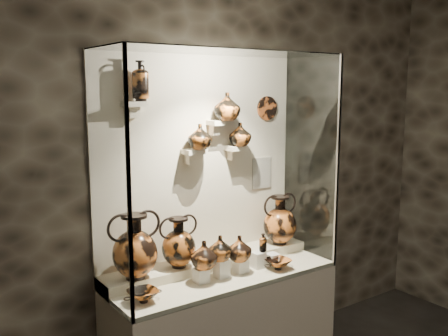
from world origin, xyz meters
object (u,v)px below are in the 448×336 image
at_px(lekythos_tall, 140,78).
at_px(ovoid_vase_c, 240,134).
at_px(jug_c, 239,248).
at_px(jug_a, 204,255).
at_px(ovoid_vase_a, 200,137).
at_px(amphora_mid, 178,242).
at_px(amphora_left, 135,246).
at_px(amphora_right, 280,220).
at_px(lekythos_small, 263,241).
at_px(ovoid_vase_b, 227,106).
at_px(kylix_right, 278,263).
at_px(jug_b, 220,248).
at_px(kylix_left, 143,295).

bearing_deg(lekythos_tall, ovoid_vase_c, -2.89).
bearing_deg(jug_c, lekythos_tall, 141.44).
bearing_deg(jug_a, ovoid_vase_c, 26.78).
distance_m(jug_a, ovoid_vase_a, 0.84).
bearing_deg(amphora_mid, amphora_left, 174.27).
distance_m(amphora_right, ovoid_vase_c, 0.79).
height_order(amphora_right, lekythos_tall, lekythos_tall).
relative_size(amphora_mid, jug_a, 1.86).
relative_size(jug_a, lekythos_tall, 0.65).
relative_size(lekythos_small, ovoid_vase_c, 0.88).
bearing_deg(lekythos_tall, lekythos_small, -20.81).
bearing_deg(ovoid_vase_b, amphora_right, -13.26).
bearing_deg(lekythos_small, jug_c, -161.32).
bearing_deg(lekythos_tall, ovoid_vase_a, -3.90).
bearing_deg(kylix_right, jug_c, 159.54).
height_order(amphora_right, jug_a, amphora_right).
relative_size(kylix_right, ovoid_vase_a, 1.28).
distance_m(amphora_mid, ovoid_vase_b, 1.05).
distance_m(ovoid_vase_b, ovoid_vase_c, 0.25).
distance_m(kylix_right, ovoid_vase_a, 1.09).
bearing_deg(lekythos_small, jug_b, -159.69).
distance_m(jug_b, lekythos_small, 0.38).
bearing_deg(amphora_right, lekythos_tall, 162.18).
relative_size(amphora_mid, jug_b, 2.02).
height_order(jug_a, ovoid_vase_c, ovoid_vase_c).
bearing_deg(amphora_left, amphora_mid, -13.54).
distance_m(lekythos_small, kylix_left, 1.01).
distance_m(lekythos_small, kylix_right, 0.19).
height_order(amphora_mid, ovoid_vase_c, ovoid_vase_c).
bearing_deg(ovoid_vase_c, lekythos_tall, 167.88).
xyz_separation_m(amphora_mid, ovoid_vase_a, (0.23, 0.07, 0.73)).
xyz_separation_m(amphora_right, ovoid_vase_c, (-0.35, 0.07, 0.71)).
bearing_deg(ovoid_vase_c, ovoid_vase_a, 169.12).
xyz_separation_m(jug_a, lekythos_small, (0.52, -0.00, 0.00)).
height_order(amphora_right, kylix_left, amphora_right).
height_order(amphora_right, jug_b, amphora_right).
bearing_deg(kylix_left, kylix_right, 7.81).
bearing_deg(kylix_left, jug_a, 16.63).
bearing_deg(jug_c, lekythos_small, -16.73).
bearing_deg(kylix_right, amphora_mid, 156.59).
xyz_separation_m(amphora_left, amphora_right, (1.28, 0.02, -0.02)).
height_order(amphora_left, amphora_mid, amphora_left).
relative_size(amphora_mid, jug_c, 1.93).
bearing_deg(kylix_left, lekythos_tall, 72.37).
height_order(jug_c, kylix_right, jug_c).
bearing_deg(lekythos_tall, amphora_left, -141.13).
bearing_deg(lekythos_small, amphora_right, 50.94).
height_order(amphora_left, kylix_left, amphora_left).
bearing_deg(amphora_mid, kylix_left, -157.33).
distance_m(jug_b, kylix_left, 0.64).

